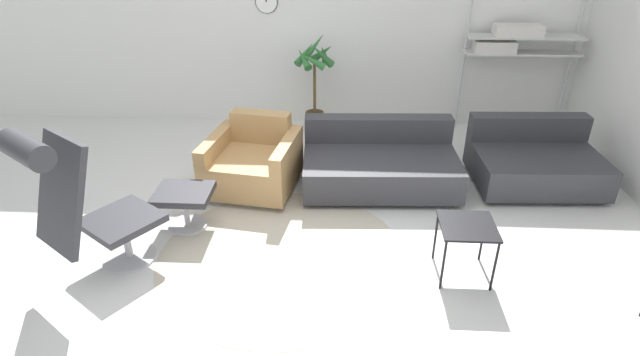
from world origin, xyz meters
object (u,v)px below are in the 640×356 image
object	(u,v)px
couch_low	(380,165)
couch_second	(534,163)
lounge_chair	(78,197)
ottoman	(184,199)
side_table	(467,230)
shelf_unit	(513,42)
potted_plant	(315,84)
armchair_red	(253,164)

from	to	relation	value
couch_low	couch_second	bearing A→B (deg)	-177.91
lounge_chair	couch_second	world-z (taller)	lounge_chair
ottoman	couch_low	size ratio (longest dim) A/B	0.31
couch_low	side_table	distance (m)	1.58
side_table	shelf_unit	bearing A→B (deg)	70.66
couch_low	potted_plant	distance (m)	1.60
ottoman	lounge_chair	bearing A→B (deg)	-125.06
lounge_chair	armchair_red	size ratio (longest dim) A/B	1.31
lounge_chair	couch_second	size ratio (longest dim) A/B	1.00
ottoman	potted_plant	distance (m)	2.50
lounge_chair	potted_plant	distance (m)	3.36
couch_low	shelf_unit	size ratio (longest dim) A/B	0.96
couch_second	couch_low	bearing A→B (deg)	2.09
ottoman	couch_second	size ratio (longest dim) A/B	0.38
potted_plant	side_table	bearing A→B (deg)	-63.97
lounge_chair	armchair_red	bearing A→B (deg)	91.15
couch_second	potted_plant	distance (m)	2.73
couch_second	lounge_chair	bearing A→B (deg)	21.36
lounge_chair	couch_low	world-z (taller)	lounge_chair
armchair_red	couch_low	distance (m)	1.32
ottoman	shelf_unit	size ratio (longest dim) A/B	0.30
couch_second	potted_plant	bearing A→B (deg)	-29.16
ottoman	side_table	distance (m)	2.48
ottoman	couch_second	distance (m)	3.61
ottoman	armchair_red	size ratio (longest dim) A/B	0.51
ottoman	shelf_unit	distance (m)	4.32
armchair_red	shelf_unit	size ratio (longest dim) A/B	0.59
side_table	shelf_unit	size ratio (longest dim) A/B	0.28
lounge_chair	potted_plant	world-z (taller)	lounge_chair
potted_plant	couch_low	bearing A→B (deg)	-60.17
ottoman	shelf_unit	xyz separation A→B (m)	(3.46, 2.43, 0.89)
couch_second	side_table	world-z (taller)	couch_second
couch_second	potted_plant	world-z (taller)	potted_plant
couch_low	side_table	xyz separation A→B (m)	(0.59, -1.45, 0.18)
couch_second	potted_plant	xyz separation A→B (m)	(-2.41, 1.20, 0.43)
potted_plant	armchair_red	bearing A→B (deg)	-110.68
lounge_chair	armchair_red	distance (m)	1.88
lounge_chair	side_table	distance (m)	2.95
armchair_red	shelf_unit	distance (m)	3.51
lounge_chair	ottoman	xyz separation A→B (m)	(0.52, 0.74, -0.45)
couch_low	lounge_chair	bearing A→B (deg)	32.35
couch_low	armchair_red	bearing A→B (deg)	2.52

